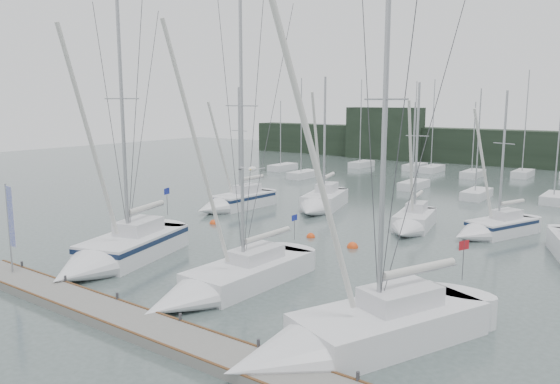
{
  "coord_description": "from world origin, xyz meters",
  "views": [
    {
      "loc": [
        17.46,
        -18.32,
        9.11
      ],
      "look_at": [
        0.3,
        5.0,
        4.23
      ],
      "focal_mm": 35.0,
      "sensor_mm": 36.0,
      "label": 1
    }
  ],
  "objects_px": {
    "buoy_b": "(353,247)",
    "buoy_c": "(214,224)",
    "sailboat_near_left": "(113,254)",
    "sailboat_near_center": "(219,284)",
    "buoy_a": "(311,237)",
    "sailboat_mid_a": "(232,203)",
    "dock_banner": "(10,221)",
    "sailboat_mid_d": "(490,229)",
    "sailboat_near_right": "(341,338)",
    "sailboat_mid_b": "(320,203)",
    "sailboat_mid_c": "(411,224)"
  },
  "relations": [
    {
      "from": "sailboat_mid_c",
      "to": "sailboat_near_right",
      "type": "bearing_deg",
      "value": -85.02
    },
    {
      "from": "sailboat_near_left",
      "to": "sailboat_near_center",
      "type": "distance_m",
      "value": 7.85
    },
    {
      "from": "sailboat_near_left",
      "to": "sailboat_mid_a",
      "type": "relative_size",
      "value": 1.42
    },
    {
      "from": "sailboat_mid_d",
      "to": "sailboat_near_center",
      "type": "bearing_deg",
      "value": -88.37
    },
    {
      "from": "buoy_a",
      "to": "buoy_b",
      "type": "bearing_deg",
      "value": -9.98
    },
    {
      "from": "buoy_a",
      "to": "sailboat_mid_b",
      "type": "bearing_deg",
      "value": 118.38
    },
    {
      "from": "sailboat_near_center",
      "to": "buoy_b",
      "type": "relative_size",
      "value": 21.17
    },
    {
      "from": "buoy_a",
      "to": "buoy_b",
      "type": "relative_size",
      "value": 0.84
    },
    {
      "from": "sailboat_mid_a",
      "to": "sailboat_mid_b",
      "type": "bearing_deg",
      "value": 36.88
    },
    {
      "from": "sailboat_mid_a",
      "to": "dock_banner",
      "type": "xyz_separation_m",
      "value": [
        3.23,
        -20.4,
        2.52
      ]
    },
    {
      "from": "sailboat_near_center",
      "to": "sailboat_mid_a",
      "type": "xyz_separation_m",
      "value": [
        -13.0,
        15.73,
        0.09
      ]
    },
    {
      "from": "buoy_b",
      "to": "dock_banner",
      "type": "relative_size",
      "value": 0.15
    },
    {
      "from": "sailboat_mid_d",
      "to": "buoy_b",
      "type": "height_order",
      "value": "sailboat_mid_d"
    },
    {
      "from": "sailboat_mid_c",
      "to": "buoy_c",
      "type": "relative_size",
      "value": 17.91
    },
    {
      "from": "sailboat_near_right",
      "to": "sailboat_mid_a",
      "type": "height_order",
      "value": "sailboat_near_right"
    },
    {
      "from": "sailboat_near_center",
      "to": "sailboat_near_right",
      "type": "relative_size",
      "value": 0.97
    },
    {
      "from": "sailboat_mid_a",
      "to": "dock_banner",
      "type": "height_order",
      "value": "sailboat_mid_a"
    },
    {
      "from": "sailboat_mid_a",
      "to": "buoy_c",
      "type": "bearing_deg",
      "value": -59.65
    },
    {
      "from": "sailboat_mid_c",
      "to": "buoy_c",
      "type": "bearing_deg",
      "value": -164.16
    },
    {
      "from": "sailboat_near_left",
      "to": "buoy_b",
      "type": "xyz_separation_m",
      "value": [
        8.87,
        11.26,
        -0.66
      ]
    },
    {
      "from": "sailboat_near_left",
      "to": "sailboat_near_right",
      "type": "height_order",
      "value": "sailboat_near_left"
    },
    {
      "from": "sailboat_mid_a",
      "to": "sailboat_mid_b",
      "type": "height_order",
      "value": "sailboat_mid_b"
    },
    {
      "from": "buoy_a",
      "to": "buoy_c",
      "type": "bearing_deg",
      "value": -173.71
    },
    {
      "from": "sailboat_mid_d",
      "to": "dock_banner",
      "type": "bearing_deg",
      "value": -103.31
    },
    {
      "from": "sailboat_near_right",
      "to": "dock_banner",
      "type": "bearing_deg",
      "value": -148.02
    },
    {
      "from": "sailboat_mid_a",
      "to": "sailboat_mid_d",
      "type": "relative_size",
      "value": 1.05
    },
    {
      "from": "sailboat_near_center",
      "to": "buoy_a",
      "type": "bearing_deg",
      "value": 103.65
    },
    {
      "from": "buoy_c",
      "to": "sailboat_near_left",
      "type": "bearing_deg",
      "value": -76.04
    },
    {
      "from": "sailboat_mid_a",
      "to": "buoy_a",
      "type": "relative_size",
      "value": 18.4
    },
    {
      "from": "sailboat_near_center",
      "to": "buoy_a",
      "type": "relative_size",
      "value": 25.25
    },
    {
      "from": "buoy_b",
      "to": "buoy_c",
      "type": "height_order",
      "value": "buoy_b"
    },
    {
      "from": "sailboat_near_left",
      "to": "sailboat_mid_b",
      "type": "xyz_separation_m",
      "value": [
        1.03,
        19.86,
        -0.06
      ]
    },
    {
      "from": "sailboat_mid_c",
      "to": "buoy_a",
      "type": "xyz_separation_m",
      "value": [
        -4.76,
        -5.58,
        -0.55
      ]
    },
    {
      "from": "sailboat_mid_a",
      "to": "sailboat_mid_d",
      "type": "bearing_deg",
      "value": 13.1
    },
    {
      "from": "sailboat_near_left",
      "to": "sailboat_mid_c",
      "type": "relative_size",
      "value": 1.41
    },
    {
      "from": "sailboat_mid_b",
      "to": "sailboat_mid_d",
      "type": "xyz_separation_m",
      "value": [
        13.95,
        -0.71,
        -0.08
      ]
    },
    {
      "from": "sailboat_mid_b",
      "to": "sailboat_mid_c",
      "type": "distance_m",
      "value": 9.38
    },
    {
      "from": "buoy_b",
      "to": "buoy_c",
      "type": "xyz_separation_m",
      "value": [
        -11.61,
        -0.27,
        0.0
      ]
    },
    {
      "from": "sailboat_near_left",
      "to": "sailboat_mid_c",
      "type": "height_order",
      "value": "sailboat_near_left"
    },
    {
      "from": "sailboat_mid_a",
      "to": "sailboat_mid_b",
      "type": "xyz_separation_m",
      "value": [
        6.19,
        4.05,
        0.01
      ]
    },
    {
      "from": "sailboat_near_right",
      "to": "buoy_c",
      "type": "xyz_separation_m",
      "value": [
        -18.33,
        12.82,
        -0.6
      ]
    },
    {
      "from": "buoy_a",
      "to": "sailboat_near_center",
      "type": "bearing_deg",
      "value": -78.02
    },
    {
      "from": "buoy_b",
      "to": "buoy_c",
      "type": "distance_m",
      "value": 11.61
    },
    {
      "from": "sailboat_mid_c",
      "to": "buoy_a",
      "type": "bearing_deg",
      "value": -141.36
    },
    {
      "from": "buoy_b",
      "to": "dock_banner",
      "type": "xyz_separation_m",
      "value": [
        -10.8,
        -15.85,
        3.12
      ]
    },
    {
      "from": "sailboat_mid_a",
      "to": "buoy_b",
      "type": "relative_size",
      "value": 15.43
    },
    {
      "from": "sailboat_mid_b",
      "to": "buoy_a",
      "type": "height_order",
      "value": "sailboat_mid_b"
    },
    {
      "from": "sailboat_near_center",
      "to": "buoy_a",
      "type": "xyz_separation_m",
      "value": [
        -2.5,
        11.8,
        -0.51
      ]
    },
    {
      "from": "sailboat_near_left",
      "to": "buoy_c",
      "type": "xyz_separation_m",
      "value": [
        -2.73,
        10.99,
        -0.66
      ]
    },
    {
      "from": "sailboat_near_right",
      "to": "sailboat_mid_d",
      "type": "relative_size",
      "value": 1.48
    }
  ]
}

